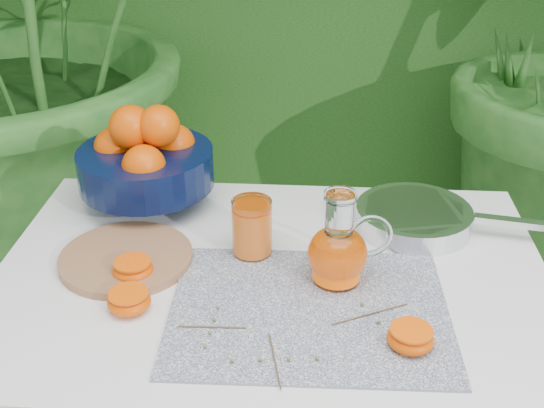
# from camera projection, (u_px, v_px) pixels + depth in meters

# --- Properties ---
(potted_plant_left) EXTENTS (2.70, 2.70, 1.98)m
(potted_plant_left) POSITION_uv_depth(u_px,v_px,m) (6.00, 4.00, 2.07)
(potted_plant_left) COLOR #235D1F
(potted_plant_left) RESTS_ON ground
(white_table) EXTENTS (1.00, 0.70, 0.75)m
(white_table) POSITION_uv_depth(u_px,v_px,m) (271.00, 309.00, 1.27)
(white_table) COLOR white
(white_table) RESTS_ON ground
(placemat) EXTENTS (0.47, 0.37, 0.00)m
(placemat) POSITION_uv_depth(u_px,v_px,m) (309.00, 310.00, 1.13)
(placemat) COLOR #0B123E
(placemat) RESTS_ON white_table
(cutting_board) EXTENTS (0.30, 0.30, 0.02)m
(cutting_board) POSITION_uv_depth(u_px,v_px,m) (126.00, 258.00, 1.25)
(cutting_board) COLOR #8E6240
(cutting_board) RESTS_ON white_table
(fruit_bowl) EXTENTS (0.33, 0.33, 0.22)m
(fruit_bowl) POSITION_uv_depth(u_px,v_px,m) (146.00, 159.00, 1.41)
(fruit_bowl) COLOR black
(fruit_bowl) RESTS_ON white_table
(juice_pitcher) EXTENTS (0.16, 0.12, 0.17)m
(juice_pitcher) POSITION_uv_depth(u_px,v_px,m) (339.00, 251.00, 1.17)
(juice_pitcher) COLOR white
(juice_pitcher) RESTS_ON white_table
(juice_tumbler) EXTENTS (0.09, 0.09, 0.11)m
(juice_tumbler) POSITION_uv_depth(u_px,v_px,m) (252.00, 228.00, 1.25)
(juice_tumbler) COLOR white
(juice_tumbler) RESTS_ON white_table
(saute_pan) EXTENTS (0.42, 0.27, 0.04)m
(saute_pan) POSITION_uv_depth(u_px,v_px,m) (416.00, 217.00, 1.36)
(saute_pan) COLOR silver
(saute_pan) RESTS_ON white_table
(orange_halves) EXTENTS (0.54, 0.23, 0.04)m
(orange_halves) POSITION_uv_depth(u_px,v_px,m) (217.00, 301.00, 1.12)
(orange_halves) COLOR #F66B02
(orange_halves) RESTS_ON white_table
(thyme_sprigs) EXTENTS (0.37, 0.25, 0.01)m
(thyme_sprigs) POSITION_uv_depth(u_px,v_px,m) (290.00, 332.00, 1.07)
(thyme_sprigs) COLOR #4F3A24
(thyme_sprigs) RESTS_ON white_table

